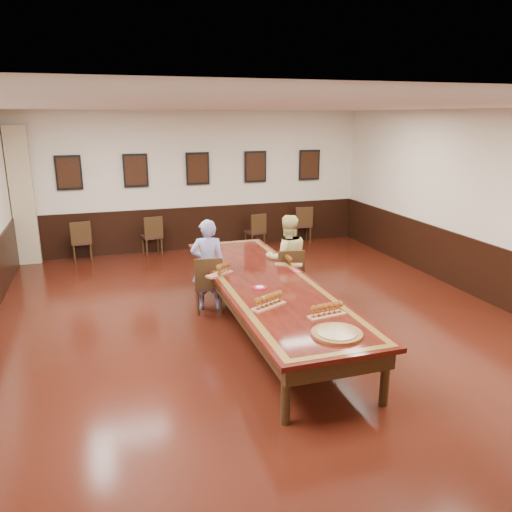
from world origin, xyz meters
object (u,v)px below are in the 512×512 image
object	(u,v)px
chair_woman	(288,275)
carved_platter	(337,334)
spare_chair_a	(81,241)
person_woman	(287,258)
spare_chair_b	(152,235)
spare_chair_d	(302,224)
conference_table	(266,290)
chair_man	(209,283)
person_man	(208,265)
spare_chair_c	(255,231)

from	to	relation	value
chair_woman	carved_platter	bearing A→B (deg)	87.02
spare_chair_a	person_woman	bearing A→B (deg)	129.01
spare_chair_b	spare_chair_d	bearing A→B (deg)	170.90
carved_platter	person_woman	bearing A→B (deg)	78.98
spare_chair_a	person_woman	xyz separation A→B (m)	(3.41, -3.63, 0.30)
spare_chair_a	spare_chair_b	world-z (taller)	spare_chair_b
person_woman	conference_table	xyz separation A→B (m)	(-0.74, -1.07, -0.14)
chair_man	person_man	size ratio (longest dim) A/B	0.63
spare_chair_d	chair_man	bearing A→B (deg)	57.07
chair_man	spare_chair_c	size ratio (longest dim) A/B	1.10
spare_chair_a	carved_platter	world-z (taller)	spare_chair_a
chair_man	carved_platter	distance (m)	3.08
chair_man	conference_table	size ratio (longest dim) A/B	0.19
spare_chair_c	spare_chair_b	bearing A→B (deg)	-15.86
carved_platter	chair_woman	bearing A→B (deg)	78.88
spare_chair_c	person_woman	world-z (taller)	person_woman
person_woman	spare_chair_a	bearing A→B (deg)	-38.61
spare_chair_a	spare_chair_b	size ratio (longest dim) A/B	1.00
person_man	chair_woman	bearing A→B (deg)	-173.94
chair_man	spare_chair_d	size ratio (longest dim) A/B	1.03
chair_man	spare_chair_a	xyz separation A→B (m)	(-2.02, 3.73, -0.02)
chair_man	spare_chair_a	world-z (taller)	chair_man
conference_table	person_woman	bearing A→B (deg)	55.38
spare_chair_d	carved_platter	bearing A→B (deg)	77.57
spare_chair_c	person_man	distance (m)	3.98
chair_woman	chair_man	bearing A→B (deg)	8.26
spare_chair_b	person_woman	distance (m)	4.14
chair_woman	conference_table	size ratio (longest dim) A/B	0.19
chair_woman	person_woman	world-z (taller)	person_woman
spare_chair_d	person_woman	size ratio (longest dim) A/B	0.62
chair_woman	spare_chair_d	world-z (taller)	chair_woman
spare_chair_b	chair_woman	bearing A→B (deg)	106.80
person_woman	conference_table	bearing A→B (deg)	63.51
spare_chair_b	spare_chair_c	bearing A→B (deg)	165.71
chair_woman	conference_table	distance (m)	1.21
spare_chair_d	conference_table	bearing A→B (deg)	69.03
spare_chair_a	person_woman	distance (m)	4.99
carved_platter	spare_chair_c	bearing A→B (deg)	80.27
chair_man	spare_chair_d	xyz separation A→B (m)	(3.23, 3.81, -0.01)
spare_chair_b	spare_chair_d	xyz separation A→B (m)	(3.72, 0.03, 0.01)
person_woman	spare_chair_d	bearing A→B (deg)	-108.18
spare_chair_b	person_man	bearing A→B (deg)	88.33
person_man	spare_chair_c	bearing A→B (deg)	-108.53
spare_chair_b	person_woman	bearing A→B (deg)	107.59
spare_chair_b	carved_platter	size ratio (longest dim) A/B	1.48
person_woman	person_man	bearing A→B (deg)	8.33
chair_woman	person_man	size ratio (longest dim) A/B	0.63
chair_man	person_woman	xyz separation A→B (m)	(1.39, 0.10, 0.27)
spare_chair_b	spare_chair_d	size ratio (longest dim) A/B	0.98
person_man	person_woman	world-z (taller)	person_man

